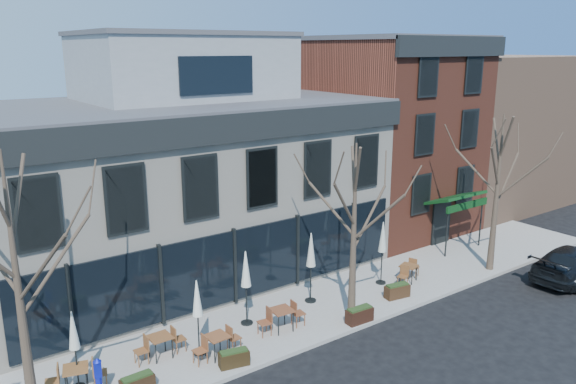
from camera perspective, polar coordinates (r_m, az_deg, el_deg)
ground at (r=24.03m, az=-5.45°, el=-11.62°), size 120.00×120.00×0.00m
sidewalk_front at (r=24.10m, az=4.02°, el=-11.31°), size 33.50×4.70×0.15m
corner_building at (r=26.78m, az=-11.10°, el=1.65°), size 18.39×10.39×11.10m
red_brick_building at (r=33.93m, az=9.14°, el=5.98°), size 8.20×11.78×11.18m
bg_building at (r=42.23m, az=17.84°, el=6.24°), size 12.00×12.00×10.00m
tree_corner at (r=16.88m, az=-25.67°, el=-8.93°), size 3.93×3.98×7.92m
tree_mid at (r=21.33m, az=6.73°, el=-4.07°), size 3.50×3.55×7.04m
tree_right at (r=27.96m, az=20.47°, el=0.05°), size 3.72×3.77×7.48m
parked_sedan at (r=29.60m, az=27.13°, el=-6.46°), size 5.39×2.30×1.55m
call_box at (r=18.82m, az=-18.70°, el=-17.34°), size 0.27×0.26×1.33m
cafe_set_0 at (r=19.44m, az=-20.71°, el=-17.12°), size 1.92×0.98×0.99m
cafe_set_1 at (r=20.45m, az=-12.84°, el=-14.84°), size 1.86×0.75×0.98m
cafe_set_2 at (r=20.16m, az=-7.20°, el=-15.02°), size 1.88×0.79×0.98m
cafe_set_3 at (r=21.66m, az=-0.65°, el=-12.59°), size 2.01×0.86×1.04m
cafe_set_5 at (r=26.43m, az=12.14°, el=-7.88°), size 1.83×1.04×0.94m
umbrella_0 at (r=18.95m, az=-20.95°, el=-13.38°), size 0.42×0.42×2.61m
umbrella_1 at (r=19.80m, az=-9.21°, el=-11.00°), size 0.44×0.44×2.74m
umbrella_2 at (r=21.53m, az=-4.30°, el=-8.20°), size 0.48×0.48×2.98m
umbrella_3 at (r=23.32m, az=2.35°, el=-6.27°), size 0.48×0.48×3.03m
umbrella_4 at (r=25.44m, az=9.59°, el=-4.88°), size 0.46×0.46×2.90m
planter_0 at (r=18.95m, az=-15.05°, el=-18.30°), size 1.05×0.45×0.58m
planter_1 at (r=19.72m, az=-5.51°, el=-16.44°), size 1.08×0.63×0.57m
planter_2 at (r=22.51m, az=7.27°, el=-12.27°), size 1.13×0.51×0.62m
planter_3 at (r=24.79m, az=11.03°, el=-9.81°), size 1.16×0.61×0.62m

